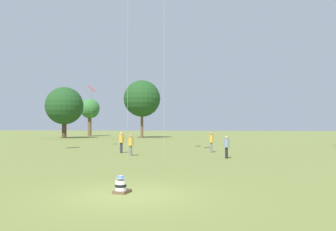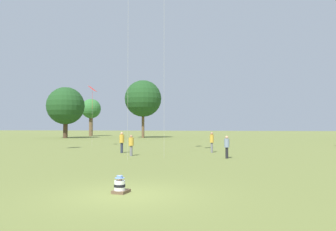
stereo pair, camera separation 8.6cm
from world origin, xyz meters
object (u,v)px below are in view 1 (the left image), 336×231
Objects in this scene: distant_tree_0 at (90,109)px; distant_tree_3 at (142,99)px; distant_tree_1 at (64,106)px; person_standing_1 at (226,145)px; person_standing_3 at (121,141)px; seated_toddler at (121,186)px; person_standing_2 at (211,140)px; kite_0 at (92,90)px; person_standing_0 at (131,144)px.

distant_tree_3 is at bearing -32.57° from distant_tree_0.
distant_tree_1 is (0.52, -12.96, -0.03)m from distant_tree_0.
person_standing_1 is 0.90× the size of person_standing_3.
person_standing_2 is at bearing 92.21° from seated_toddler.
person_standing_1 is at bearing -87.03° from kite_0.
person_standing_3 is at bearing 80.25° from person_standing_1.
person_standing_2 is at bearing -66.48° from distant_tree_3.
person_standing_2 reaches higher than person_standing_1.
person_standing_3 is 11.16m from kite_0.
person_standing_3 is at bearing -125.36° from person_standing_0.
distant_tree_1 is at bearing 143.33° from person_standing_3.
person_standing_2 is 36.35m from distant_tree_3.
person_standing_2 is at bearing -45.87° from distant_tree_1.
kite_0 is at bearing -104.90° from person_standing_2.
distant_tree_0 is (-26.42, 59.28, 5.79)m from seated_toddler.
person_standing_0 is at bearing -38.80° from person_standing_3.
kite_0 is at bearing 146.10° from person_standing_3.
person_standing_0 is 40.36m from distant_tree_1.
kite_0 is at bearing -66.63° from distant_tree_0.
person_standing_2 is (2.31, 17.25, 0.79)m from seated_toddler.
distant_tree_1 is (-28.20, 29.07, 4.97)m from person_standing_2.
distant_tree_3 reaches higher than person_standing_1.
person_standing_0 is 0.18× the size of distant_tree_0.
seated_toddler is at bearing 2.66° from person_standing_2.
person_standing_1 is (3.52, 12.39, 0.68)m from seated_toddler.
kite_0 is (-10.95, 23.48, 5.91)m from seated_toddler.
seated_toddler is at bearing -60.80° from distant_tree_1.
distant_tree_3 is (-14.28, 32.80, 6.44)m from person_standing_2.
distant_tree_1 is at bearing 73.64° from kite_0.
person_standing_1 is (7.00, -0.77, 0.01)m from person_standing_0.
person_standing_3 reaches higher than person_standing_0.
person_standing_3 reaches higher than seated_toddler.
person_standing_0 is 38.43m from distant_tree_3.
seated_toddler is 0.06× the size of distant_tree_3.
person_standing_1 is at bearing 106.33° from person_standing_0.
person_standing_1 is 0.18× the size of distant_tree_0.
person_standing_1 is 45.20m from distant_tree_1.
person_standing_1 is 0.91× the size of person_standing_2.
seated_toddler is 13.62m from person_standing_0.
distant_tree_3 reaches higher than person_standing_2.
person_standing_1 is at bearing -1.32° from person_standing_3.
person_standing_0 is 0.91× the size of person_standing_2.
distant_tree_3 is at bearing -146.20° from person_standing_2.
distant_tree_3 is (-15.49, 37.66, 6.55)m from person_standing_1.
distant_tree_0 reaches higher than person_standing_2.
person_standing_2 is (-1.21, 4.87, 0.11)m from person_standing_1.
person_standing_1 is 0.23× the size of kite_0.
distant_tree_0 is 17.20m from distant_tree_3.
person_standing_3 is at bearing -102.58° from kite_0.
person_standing_2 is at bearing -55.65° from distant_tree_0.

